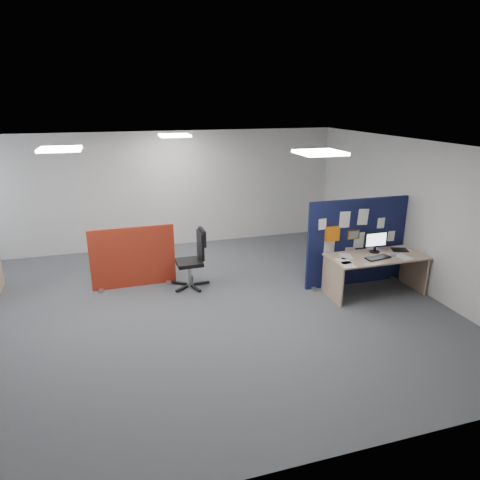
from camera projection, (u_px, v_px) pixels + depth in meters
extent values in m
plane|color=#56595E|center=(175.00, 312.00, 7.13)|extent=(9.00, 9.00, 0.00)
cube|color=white|center=(166.00, 147.00, 6.28)|extent=(9.00, 7.00, 0.02)
cube|color=silver|center=(149.00, 191.00, 9.89)|extent=(9.00, 0.02, 2.70)
cube|color=silver|center=(229.00, 357.00, 3.53)|extent=(9.00, 0.02, 2.70)
cube|color=silver|center=(413.00, 214.00, 7.94)|extent=(0.02, 7.00, 2.70)
cube|color=white|center=(320.00, 153.00, 5.93)|extent=(0.60, 0.60, 0.04)
cube|color=white|center=(60.00, 149.00, 6.34)|extent=(0.60, 0.60, 0.04)
cube|color=white|center=(175.00, 136.00, 8.70)|extent=(0.60, 0.60, 0.04)
cube|color=#12103B|center=(357.00, 242.00, 8.00)|extent=(2.01, 0.06, 1.66)
cube|color=#A0A0A5|center=(313.00, 287.00, 8.02)|extent=(0.08, 0.30, 0.04)
cube|color=#A0A0A5|center=(391.00, 277.00, 8.48)|extent=(0.08, 0.30, 0.04)
cube|color=white|center=(322.00, 224.00, 7.62)|extent=(0.15, 0.01, 0.20)
cube|color=white|center=(345.00, 220.00, 7.73)|extent=(0.21, 0.01, 0.30)
cube|color=white|center=(363.00, 217.00, 7.83)|extent=(0.21, 0.01, 0.30)
cube|color=white|center=(381.00, 223.00, 7.98)|extent=(0.15, 0.01, 0.20)
cube|color=white|center=(329.00, 247.00, 7.81)|extent=(0.21, 0.01, 0.30)
cube|color=white|center=(371.00, 244.00, 8.06)|extent=(0.21, 0.01, 0.30)
cube|color=white|center=(391.00, 236.00, 8.14)|extent=(0.15, 0.01, 0.20)
cube|color=white|center=(349.00, 255.00, 7.99)|extent=(0.21, 0.01, 0.30)
cube|color=white|center=(359.00, 240.00, 7.95)|extent=(0.21, 0.01, 0.30)
cube|color=gold|center=(354.00, 235.00, 7.88)|extent=(0.24, 0.01, 0.18)
cube|color=orange|center=(332.00, 234.00, 7.69)|extent=(0.25, 0.10, 0.25)
cube|color=tan|center=(376.00, 257.00, 7.59)|extent=(1.75, 0.78, 0.03)
cube|color=tan|center=(332.00, 281.00, 7.48)|extent=(0.03, 0.71, 0.70)
cube|color=tan|center=(414.00, 270.00, 7.94)|extent=(0.03, 0.71, 0.70)
cube|color=tan|center=(364.00, 258.00, 7.97)|extent=(1.57, 0.02, 0.30)
cylinder|color=black|center=(374.00, 252.00, 7.76)|extent=(0.18, 0.18, 0.02)
cube|color=black|center=(375.00, 249.00, 7.75)|extent=(0.04, 0.03, 0.09)
cube|color=black|center=(376.00, 239.00, 7.69)|extent=(0.43, 0.04, 0.27)
cube|color=silver|center=(376.00, 240.00, 7.67)|extent=(0.39, 0.01, 0.23)
cube|color=black|center=(378.00, 258.00, 7.46)|extent=(0.47, 0.24, 0.02)
cube|color=#A0A0A5|center=(393.00, 256.00, 7.55)|extent=(0.11, 0.08, 0.03)
cube|color=black|center=(400.00, 250.00, 7.87)|extent=(0.34, 0.30, 0.01)
cube|color=maroon|center=(133.00, 257.00, 7.94)|extent=(1.55, 0.07, 1.16)
cube|color=#A0A0A5|center=(101.00, 289.00, 7.95)|extent=(0.08, 0.30, 0.04)
cube|color=#A0A0A5|center=(168.00, 281.00, 8.29)|extent=(0.08, 0.30, 0.04)
cube|color=black|center=(202.00, 283.00, 8.15)|extent=(0.30, 0.06, 0.04)
cube|color=black|center=(191.00, 280.00, 8.30)|extent=(0.14, 0.31, 0.04)
cube|color=black|center=(179.00, 283.00, 8.15)|extent=(0.28, 0.21, 0.04)
cube|color=black|center=(182.00, 288.00, 7.92)|extent=(0.27, 0.22, 0.04)
cube|color=black|center=(196.00, 288.00, 7.92)|extent=(0.15, 0.30, 0.04)
cylinder|color=#A0A0A5|center=(190.00, 274.00, 8.02)|extent=(0.06, 0.06, 0.42)
cube|color=black|center=(189.00, 263.00, 7.95)|extent=(0.48, 0.48, 0.07)
cube|color=black|center=(200.00, 245.00, 7.91)|extent=(0.06, 0.43, 0.51)
cube|color=black|center=(202.00, 237.00, 7.88)|extent=(0.07, 0.39, 0.30)
cube|color=white|center=(344.00, 261.00, 7.35)|extent=(0.24, 0.32, 0.00)
cube|color=white|center=(346.00, 256.00, 7.56)|extent=(0.29, 0.35, 0.00)
cube|color=white|center=(403.00, 257.00, 7.53)|extent=(0.25, 0.33, 0.00)
cube|color=white|center=(348.00, 265.00, 7.18)|extent=(0.23, 0.32, 0.00)
cube|color=white|center=(375.00, 249.00, 7.92)|extent=(0.25, 0.32, 0.00)
cube|color=white|center=(402.00, 249.00, 7.92)|extent=(0.22, 0.31, 0.00)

